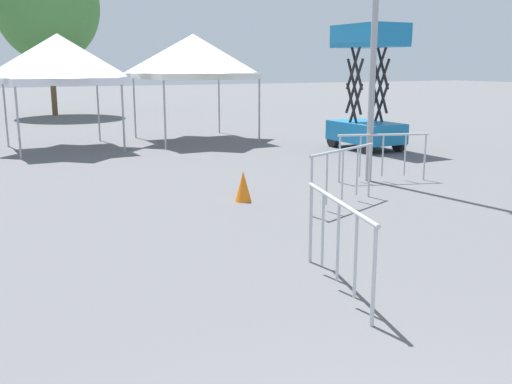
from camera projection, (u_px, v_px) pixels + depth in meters
canopy_tent_far_left at (59, 59)px, 17.55m from camera, size 3.19×3.19×3.48m
canopy_tent_right_of_center at (194, 57)px, 19.60m from camera, size 3.49×3.49×3.56m
scissor_lift at (366, 112)px, 17.86m from camera, size 1.44×2.33×3.74m
tree_behind_tents_left at (47, 6)px, 28.83m from camera, size 5.06×5.06×8.18m
crowd_barrier_by_lift at (338, 228)px, 6.68m from camera, size 0.55×2.05×1.08m
crowd_barrier_near_person at (343, 166)px, 10.72m from camera, size 1.95×0.87×1.08m
crowd_barrier_mid_lot at (383, 148)px, 13.00m from camera, size 2.01×0.70×1.08m
traffic_cone_lot_center at (243, 186)px, 11.18m from camera, size 0.32×0.32×0.59m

